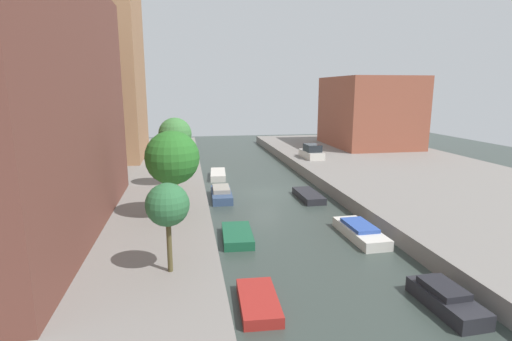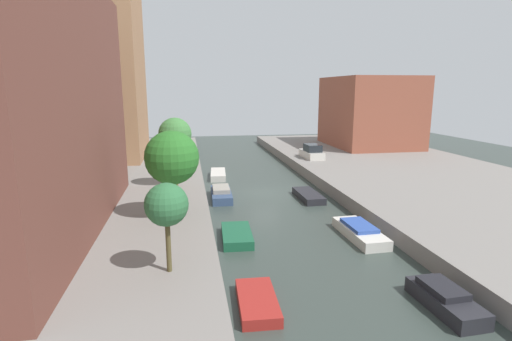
% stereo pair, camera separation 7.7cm
% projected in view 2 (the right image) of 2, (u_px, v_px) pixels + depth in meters
% --- Properties ---
extents(ground_plane, '(84.00, 84.00, 0.00)m').
position_uv_depth(ground_plane, '(265.00, 193.00, 33.04)').
color(ground_plane, '#333D38').
extents(quay_left, '(20.00, 64.00, 1.00)m').
position_uv_depth(quay_left, '(74.00, 195.00, 30.41)').
color(quay_left, gray).
rests_on(quay_left, ground_plane).
extents(quay_right, '(20.00, 64.00, 1.00)m').
position_uv_depth(quay_right, '(428.00, 180.00, 35.47)').
color(quay_right, gray).
rests_on(quay_right, ground_plane).
extents(apartment_tower_far, '(10.00, 10.78, 18.40)m').
position_uv_depth(apartment_tower_far, '(93.00, 73.00, 42.20)').
color(apartment_tower_far, '#9E704C').
rests_on(apartment_tower_far, quay_left).
extents(low_block_right, '(10.00, 12.70, 9.15)m').
position_uv_depth(low_block_right, '(369.00, 112.00, 52.92)').
color(low_block_right, brown).
rests_on(low_block_right, quay_right).
extents(street_tree_0, '(1.80, 1.80, 3.82)m').
position_uv_depth(street_tree_0, '(167.00, 205.00, 16.09)').
color(street_tree_0, '#4D4426').
rests_on(street_tree_0, quay_left).
extents(street_tree_1, '(3.18, 3.18, 5.21)m').
position_uv_depth(street_tree_1, '(172.00, 158.00, 23.01)').
color(street_tree_1, brown).
rests_on(street_tree_1, quay_left).
extents(street_tree_2, '(2.53, 2.53, 5.42)m').
position_uv_depth(street_tree_2, '(175.00, 134.00, 30.35)').
color(street_tree_2, brown).
rests_on(street_tree_2, quay_left).
extents(street_tree_3, '(1.98, 1.98, 4.70)m').
position_uv_depth(street_tree_3, '(177.00, 131.00, 37.38)').
color(street_tree_3, brown).
rests_on(street_tree_3, quay_left).
extents(parked_car, '(1.84, 4.10, 1.56)m').
position_uv_depth(parked_car, '(312.00, 152.00, 44.00)').
color(parked_car, beige).
rests_on(parked_car, quay_right).
extents(moored_boat_left_0, '(1.65, 3.29, 0.45)m').
position_uv_depth(moored_boat_left_0, '(257.00, 302.00, 15.71)').
color(moored_boat_left_0, maroon).
rests_on(moored_boat_left_0, ground_plane).
extents(moored_boat_left_1, '(1.85, 3.57, 0.52)m').
position_uv_depth(moored_boat_left_1, '(237.00, 235.00, 22.75)').
color(moored_boat_left_1, '#195638').
rests_on(moored_boat_left_1, ground_plane).
extents(moored_boat_left_2, '(1.66, 4.32, 0.93)m').
position_uv_depth(moored_boat_left_2, '(221.00, 194.00, 31.31)').
color(moored_boat_left_2, '#33476B').
rests_on(moored_boat_left_2, ground_plane).
extents(moored_boat_left_3, '(1.73, 4.37, 0.60)m').
position_uv_depth(moored_boat_left_3, '(218.00, 175.00, 38.81)').
color(moored_boat_left_3, beige).
rests_on(moored_boat_left_3, ground_plane).
extents(moored_boat_right_0, '(1.54, 3.50, 0.91)m').
position_uv_depth(moored_boat_right_0, '(445.00, 300.00, 15.57)').
color(moored_boat_right_0, '#232328').
rests_on(moored_boat_right_0, ground_plane).
extents(moored_boat_right_1, '(1.73, 4.61, 0.80)m').
position_uv_depth(moored_boat_right_1, '(360.00, 232.00, 23.09)').
color(moored_boat_right_1, beige).
rests_on(moored_boat_right_1, ground_plane).
extents(moored_boat_right_2, '(1.60, 4.06, 0.53)m').
position_uv_depth(moored_boat_right_2, '(308.00, 196.00, 31.25)').
color(moored_boat_right_2, '#232328').
rests_on(moored_boat_right_2, ground_plane).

